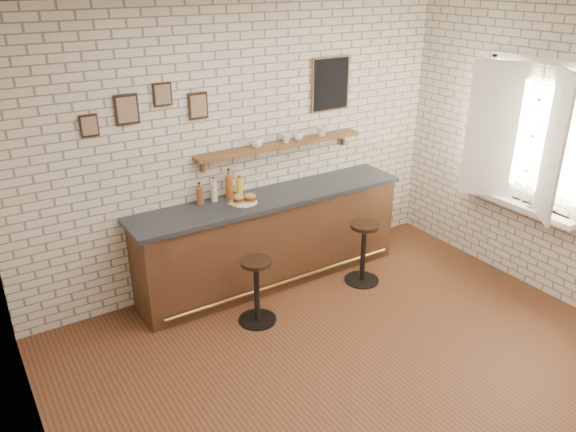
{
  "coord_description": "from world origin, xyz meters",
  "views": [
    {
      "loc": [
        -2.67,
        -3.08,
        3.22
      ],
      "look_at": [
        -0.14,
        0.9,
        1.14
      ],
      "focal_mm": 35.0,
      "sensor_mm": 36.0,
      "label": 1
    }
  ],
  "objects_px": {
    "bar_stool_left": "(257,289)",
    "shelf_cup_d": "(322,131)",
    "condiment_bottle_yellow": "(239,187)",
    "bar_counter": "(271,238)",
    "bitters_bottle_white": "(214,191)",
    "shelf_cup_a": "(257,143)",
    "bar_stool_right": "(363,251)",
    "shelf_cup_b": "(286,138)",
    "sandwich_plate": "(244,202)",
    "shelf_cup_c": "(298,136)",
    "bitters_bottle_amber": "(229,186)",
    "ciabatta_sandwich": "(244,198)",
    "book_lower": "(538,209)",
    "bitters_bottle_brown": "(200,196)"
  },
  "relations": [
    {
      "from": "shelf_cup_a",
      "to": "condiment_bottle_yellow",
      "type": "bearing_deg",
      "value": -178.25
    },
    {
      "from": "shelf_cup_b",
      "to": "sandwich_plate",
      "type": "bearing_deg",
      "value": 155.5
    },
    {
      "from": "sandwich_plate",
      "to": "ciabatta_sandwich",
      "type": "xyz_separation_m",
      "value": [
        0.01,
        0.0,
        0.05
      ]
    },
    {
      "from": "sandwich_plate",
      "to": "book_lower",
      "type": "bearing_deg",
      "value": -32.52
    },
    {
      "from": "sandwich_plate",
      "to": "bitters_bottle_amber",
      "type": "xyz_separation_m",
      "value": [
        -0.06,
        0.2,
        0.13
      ]
    },
    {
      "from": "sandwich_plate",
      "to": "bar_stool_right",
      "type": "relative_size",
      "value": 0.4
    },
    {
      "from": "book_lower",
      "to": "bitters_bottle_amber",
      "type": "bearing_deg",
      "value": 135.58
    },
    {
      "from": "bitters_bottle_amber",
      "to": "shelf_cup_d",
      "type": "relative_size",
      "value": 2.95
    },
    {
      "from": "bar_stool_left",
      "to": "bitters_bottle_brown",
      "type": "bearing_deg",
      "value": 102.35
    },
    {
      "from": "bar_stool_right",
      "to": "sandwich_plate",
      "type": "bearing_deg",
      "value": 153.92
    },
    {
      "from": "sandwich_plate",
      "to": "shelf_cup_a",
      "type": "distance_m",
      "value": 0.64
    },
    {
      "from": "bitters_bottle_brown",
      "to": "bar_stool_right",
      "type": "relative_size",
      "value": 0.34
    },
    {
      "from": "shelf_cup_b",
      "to": "ciabatta_sandwich",
      "type": "bearing_deg",
      "value": 155.79
    },
    {
      "from": "bar_counter",
      "to": "bar_stool_right",
      "type": "height_order",
      "value": "bar_counter"
    },
    {
      "from": "shelf_cup_c",
      "to": "shelf_cup_d",
      "type": "distance_m",
      "value": 0.32
    },
    {
      "from": "shelf_cup_b",
      "to": "shelf_cup_c",
      "type": "bearing_deg",
      "value": -42.75
    },
    {
      "from": "bitters_bottle_white",
      "to": "shelf_cup_d",
      "type": "height_order",
      "value": "shelf_cup_d"
    },
    {
      "from": "bitters_bottle_brown",
      "to": "bar_stool_right",
      "type": "xyz_separation_m",
      "value": [
        1.56,
        -0.77,
        -0.73
      ]
    },
    {
      "from": "bar_stool_left",
      "to": "shelf_cup_d",
      "type": "relative_size",
      "value": 6.24
    },
    {
      "from": "bitters_bottle_white",
      "to": "condiment_bottle_yellow",
      "type": "height_order",
      "value": "bitters_bottle_white"
    },
    {
      "from": "bar_counter",
      "to": "bitters_bottle_brown",
      "type": "xyz_separation_m",
      "value": [
        -0.73,
        0.19,
        0.6
      ]
    },
    {
      "from": "shelf_cup_a",
      "to": "book_lower",
      "type": "xyz_separation_m",
      "value": [
        2.28,
        -1.85,
        -0.61
      ]
    },
    {
      "from": "bar_stool_right",
      "to": "shelf_cup_c",
      "type": "xyz_separation_m",
      "value": [
        -0.35,
        0.79,
        1.17
      ]
    },
    {
      "from": "bitters_bottle_white",
      "to": "shelf_cup_a",
      "type": "xyz_separation_m",
      "value": [
        0.52,
        0.01,
        0.43
      ]
    },
    {
      "from": "sandwich_plate",
      "to": "shelf_cup_d",
      "type": "distance_m",
      "value": 1.27
    },
    {
      "from": "bar_stool_right",
      "to": "condiment_bottle_yellow",
      "type": "bearing_deg",
      "value": 145.01
    },
    {
      "from": "bitters_bottle_amber",
      "to": "shelf_cup_d",
      "type": "bearing_deg",
      "value": 0.63
    },
    {
      "from": "condiment_bottle_yellow",
      "to": "bar_stool_right",
      "type": "bearing_deg",
      "value": -34.99
    },
    {
      "from": "ciabatta_sandwich",
      "to": "book_lower",
      "type": "bearing_deg",
      "value": -32.63
    },
    {
      "from": "sandwich_plate",
      "to": "condiment_bottle_yellow",
      "type": "xyz_separation_m",
      "value": [
        0.06,
        0.2,
        0.09
      ]
    },
    {
      "from": "sandwich_plate",
      "to": "shelf_cup_c",
      "type": "distance_m",
      "value": 0.99
    },
    {
      "from": "condiment_bottle_yellow",
      "to": "shelf_cup_b",
      "type": "xyz_separation_m",
      "value": [
        0.59,
        0.01,
        0.45
      ]
    },
    {
      "from": "shelf_cup_d",
      "to": "shelf_cup_b",
      "type": "bearing_deg",
      "value": 161.59
    },
    {
      "from": "condiment_bottle_yellow",
      "to": "shelf_cup_a",
      "type": "relative_size",
      "value": 1.8
    },
    {
      "from": "bar_counter",
      "to": "bitters_bottle_white",
      "type": "height_order",
      "value": "bitters_bottle_white"
    },
    {
      "from": "shelf_cup_b",
      "to": "bitters_bottle_white",
      "type": "bearing_deg",
      "value": 138.1
    },
    {
      "from": "bar_counter",
      "to": "shelf_cup_d",
      "type": "height_order",
      "value": "shelf_cup_d"
    },
    {
      "from": "bitters_bottle_white",
      "to": "shelf_cup_b",
      "type": "bearing_deg",
      "value": 0.84
    },
    {
      "from": "sandwich_plate",
      "to": "ciabatta_sandwich",
      "type": "height_order",
      "value": "ciabatta_sandwich"
    },
    {
      "from": "bitters_bottle_amber",
      "to": "shelf_cup_b",
      "type": "height_order",
      "value": "shelf_cup_b"
    },
    {
      "from": "shelf_cup_d",
      "to": "condiment_bottle_yellow",
      "type": "bearing_deg",
      "value": 162.29
    },
    {
      "from": "condiment_bottle_yellow",
      "to": "shelf_cup_a",
      "type": "height_order",
      "value": "shelf_cup_a"
    },
    {
      "from": "shelf_cup_d",
      "to": "book_lower",
      "type": "height_order",
      "value": "shelf_cup_d"
    },
    {
      "from": "ciabatta_sandwich",
      "to": "shelf_cup_c",
      "type": "height_order",
      "value": "shelf_cup_c"
    },
    {
      "from": "bar_counter",
      "to": "shelf_cup_d",
      "type": "xyz_separation_m",
      "value": [
        0.8,
        0.2,
        1.04
      ]
    },
    {
      "from": "bar_stool_right",
      "to": "shelf_cup_b",
      "type": "height_order",
      "value": "shelf_cup_b"
    },
    {
      "from": "ciabatta_sandwich",
      "to": "shelf_cup_a",
      "type": "distance_m",
      "value": 0.6
    },
    {
      "from": "bitters_bottle_white",
      "to": "bar_stool_right",
      "type": "xyz_separation_m",
      "value": [
        1.4,
        -0.77,
        -0.74
      ]
    },
    {
      "from": "bitters_bottle_white",
      "to": "condiment_bottle_yellow",
      "type": "relative_size",
      "value": 1.21
    },
    {
      "from": "ciabatta_sandwich",
      "to": "bitters_bottle_amber",
      "type": "distance_m",
      "value": 0.23
    }
  ]
}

